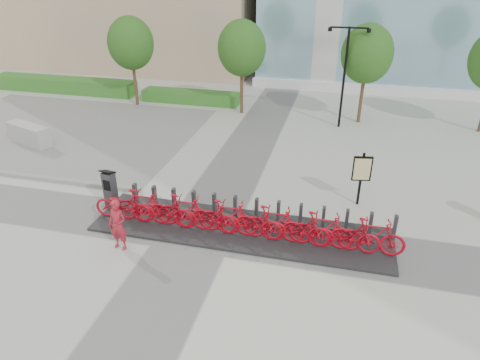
% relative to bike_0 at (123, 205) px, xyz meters
% --- Properties ---
extents(ground, '(120.00, 120.00, 0.00)m').
position_rel_bike_0_xyz_m(ground, '(2.60, 0.05, -0.60)').
color(ground, '#B7BAA6').
extents(gravel_patch, '(14.00, 14.00, 0.00)m').
position_rel_bike_0_xyz_m(gravel_patch, '(-7.40, 7.05, -0.60)').
color(gravel_patch, gray).
rests_on(gravel_patch, ground).
extents(hedge_a, '(10.00, 1.40, 0.90)m').
position_rel_bike_0_xyz_m(hedge_a, '(-11.40, 13.55, -0.15)').
color(hedge_a, '#2C661A').
rests_on(hedge_a, ground).
extents(hedge_b, '(6.00, 1.20, 0.70)m').
position_rel_bike_0_xyz_m(hedge_b, '(-2.40, 13.25, -0.25)').
color(hedge_b, '#2C661A').
rests_on(hedge_b, ground).
extents(tree_0, '(2.60, 2.60, 5.10)m').
position_rel_bike_0_xyz_m(tree_0, '(-5.40, 12.05, 2.99)').
color(tree_0, brown).
rests_on(tree_0, ground).
extents(tree_1, '(2.60, 2.60, 5.10)m').
position_rel_bike_0_xyz_m(tree_1, '(1.10, 12.05, 2.99)').
color(tree_1, brown).
rests_on(tree_1, ground).
extents(tree_2, '(2.60, 2.60, 5.10)m').
position_rel_bike_0_xyz_m(tree_2, '(7.60, 12.05, 2.99)').
color(tree_2, brown).
rests_on(tree_2, ground).
extents(streetlamp, '(2.00, 0.20, 5.00)m').
position_rel_bike_0_xyz_m(streetlamp, '(6.60, 11.05, 2.53)').
color(streetlamp, black).
rests_on(streetlamp, ground).
extents(dock_pad, '(9.60, 2.40, 0.08)m').
position_rel_bike_0_xyz_m(dock_pad, '(3.90, 0.35, -0.56)').
color(dock_pad, black).
rests_on(dock_pad, ground).
extents(dock_rail_posts, '(8.74, 0.50, 0.85)m').
position_rel_bike_0_xyz_m(dock_rail_posts, '(4.32, 0.82, -0.10)').
color(dock_rail_posts, '#302F33').
rests_on(dock_rail_posts, dock_pad).
extents(bike_0, '(1.99, 0.69, 1.05)m').
position_rel_bike_0_xyz_m(bike_0, '(0.00, 0.00, 0.00)').
color(bike_0, '#A20715').
rests_on(bike_0, dock_pad).
extents(bike_1, '(1.93, 0.55, 1.16)m').
position_rel_bike_0_xyz_m(bike_1, '(0.72, 0.00, 0.06)').
color(bike_1, '#A20715').
rests_on(bike_1, dock_pad).
extents(bike_2, '(1.99, 0.69, 1.05)m').
position_rel_bike_0_xyz_m(bike_2, '(1.44, 0.00, 0.00)').
color(bike_2, '#A20715').
rests_on(bike_2, dock_pad).
extents(bike_3, '(1.93, 0.55, 1.16)m').
position_rel_bike_0_xyz_m(bike_3, '(2.16, 0.00, 0.06)').
color(bike_3, '#A20715').
rests_on(bike_3, dock_pad).
extents(bike_4, '(1.99, 0.69, 1.05)m').
position_rel_bike_0_xyz_m(bike_4, '(2.88, 0.00, 0.00)').
color(bike_4, '#A20715').
rests_on(bike_4, dock_pad).
extents(bike_5, '(1.93, 0.55, 1.16)m').
position_rel_bike_0_xyz_m(bike_5, '(3.60, 0.00, 0.06)').
color(bike_5, '#A20715').
rests_on(bike_5, dock_pad).
extents(bike_6, '(1.99, 0.69, 1.05)m').
position_rel_bike_0_xyz_m(bike_6, '(4.32, 0.00, 0.00)').
color(bike_6, '#A20715').
rests_on(bike_6, dock_pad).
extents(bike_7, '(1.93, 0.55, 1.16)m').
position_rel_bike_0_xyz_m(bike_7, '(5.04, 0.00, 0.06)').
color(bike_7, '#A20715').
rests_on(bike_7, dock_pad).
extents(bike_8, '(1.99, 0.69, 1.05)m').
position_rel_bike_0_xyz_m(bike_8, '(5.76, 0.00, 0.00)').
color(bike_8, '#A20715').
rests_on(bike_8, dock_pad).
extents(bike_9, '(1.93, 0.55, 1.16)m').
position_rel_bike_0_xyz_m(bike_9, '(6.48, 0.00, 0.06)').
color(bike_9, '#A20715').
rests_on(bike_9, dock_pad).
extents(bike_10, '(1.99, 0.69, 1.05)m').
position_rel_bike_0_xyz_m(bike_10, '(7.20, 0.00, 0.00)').
color(bike_10, '#A20715').
rests_on(bike_10, dock_pad).
extents(bike_11, '(1.93, 0.55, 1.16)m').
position_rel_bike_0_xyz_m(bike_11, '(7.92, 0.00, 0.06)').
color(bike_11, '#A20715').
rests_on(bike_11, dock_pad).
extents(kiosk, '(0.51, 0.44, 1.46)m').
position_rel_bike_0_xyz_m(kiosk, '(-0.76, 0.59, 0.18)').
color(kiosk, '#302F33').
rests_on(kiosk, dock_pad).
extents(worker_red, '(0.64, 0.47, 1.63)m').
position_rel_bike_0_xyz_m(worker_red, '(0.61, -1.42, 0.21)').
color(worker_red, maroon).
rests_on(worker_red, ground).
extents(jersey_barrier, '(2.51, 1.41, 0.94)m').
position_rel_bike_0_xyz_m(jersey_barrier, '(-7.57, 5.11, -0.13)').
color(jersey_barrier, '#A4A4A4').
rests_on(jersey_barrier, ground).
extents(map_sign, '(0.66, 0.21, 1.99)m').
position_rel_bike_0_xyz_m(map_sign, '(7.58, 3.01, 0.71)').
color(map_sign, black).
rests_on(map_sign, ground).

